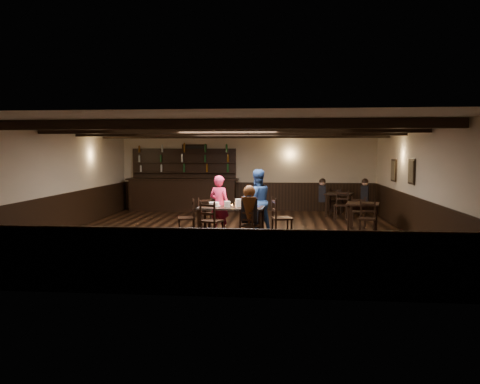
# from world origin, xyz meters

# --- Properties ---
(ground) EXTENTS (10.00, 10.00, 0.00)m
(ground) POSITION_xyz_m (0.00, 0.00, 0.00)
(ground) COLOR black
(ground) RESTS_ON ground
(room_shell) EXTENTS (9.02, 10.02, 2.71)m
(room_shell) POSITION_xyz_m (0.01, 0.04, 1.75)
(room_shell) COLOR #BDB29D
(room_shell) RESTS_ON ground
(dining_table) EXTENTS (1.64, 0.89, 0.75)m
(dining_table) POSITION_xyz_m (-0.00, -0.30, 0.67)
(dining_table) COLOR black
(dining_table) RESTS_ON ground
(chair_near_left) EXTENTS (0.58, 0.57, 0.95)m
(chair_near_left) POSITION_xyz_m (-0.44, -0.90, 0.56)
(chair_near_left) COLOR black
(chair_near_left) RESTS_ON ground
(chair_near_right) EXTENTS (0.48, 0.47, 0.79)m
(chair_near_right) POSITION_xyz_m (0.46, -1.01, 0.46)
(chair_near_right) COLOR black
(chair_near_right) RESTS_ON ground
(chair_end_left) EXTENTS (0.51, 0.52, 0.93)m
(chair_end_left) POSITION_xyz_m (-1.03, -0.33, 0.54)
(chair_end_left) COLOR black
(chair_end_left) RESTS_ON ground
(chair_end_right) EXTENTS (0.54, 0.55, 1.00)m
(chair_end_right) POSITION_xyz_m (1.15, -0.40, 0.58)
(chair_end_right) COLOR black
(chair_end_right) RESTS_ON ground
(chair_far_pushed) EXTENTS (0.52, 0.51, 0.85)m
(chair_far_pushed) POSITION_xyz_m (-0.83, 0.84, 0.50)
(chair_far_pushed) COLOR black
(chair_far_pushed) RESTS_ON ground
(woman_pink) EXTENTS (0.64, 0.54, 1.50)m
(woman_pink) POSITION_xyz_m (-0.35, 0.14, 0.75)
(woman_pink) COLOR #E33664
(woman_pink) RESTS_ON ground
(man_blue) EXTENTS (0.99, 0.90, 1.64)m
(man_blue) POSITION_xyz_m (0.59, 0.39, 0.82)
(man_blue) COLOR navy
(man_blue) RESTS_ON ground
(seated_person) EXTENTS (0.37, 0.55, 0.90)m
(seated_person) POSITION_xyz_m (0.49, -0.97, 0.87)
(seated_person) COLOR black
(seated_person) RESTS_ON ground
(cake) EXTENTS (0.32, 0.32, 0.10)m
(cake) POSITION_xyz_m (-0.44, -0.20, 0.80)
(cake) COLOR white
(cake) RESTS_ON dining_table
(plate_stack_a) EXTENTS (0.15, 0.15, 0.15)m
(plate_stack_a) POSITION_xyz_m (-0.09, -0.35, 0.83)
(plate_stack_a) COLOR white
(plate_stack_a) RESTS_ON dining_table
(plate_stack_b) EXTENTS (0.16, 0.16, 0.19)m
(plate_stack_b) POSITION_xyz_m (0.17, -0.24, 0.85)
(plate_stack_b) COLOR white
(plate_stack_b) RESTS_ON dining_table
(tea_light) EXTENTS (0.04, 0.04, 0.06)m
(tea_light) POSITION_xyz_m (0.00, -0.18, 0.78)
(tea_light) COLOR #A5A8AD
(tea_light) RESTS_ON dining_table
(salt_shaker) EXTENTS (0.04, 0.04, 0.09)m
(salt_shaker) POSITION_xyz_m (0.32, -0.36, 0.80)
(salt_shaker) COLOR silver
(salt_shaker) RESTS_ON dining_table
(pepper_shaker) EXTENTS (0.04, 0.04, 0.10)m
(pepper_shaker) POSITION_xyz_m (0.44, -0.39, 0.80)
(pepper_shaker) COLOR #A5A8AD
(pepper_shaker) RESTS_ON dining_table
(drink_glass) EXTENTS (0.07, 0.07, 0.12)m
(drink_glass) POSITION_xyz_m (0.25, -0.22, 0.81)
(drink_glass) COLOR silver
(drink_glass) RESTS_ON dining_table
(menu_red) EXTENTS (0.32, 0.22, 0.00)m
(menu_red) POSITION_xyz_m (0.46, -0.44, 0.75)
(menu_red) COLOR maroon
(menu_red) RESTS_ON dining_table
(menu_blue) EXTENTS (0.33, 0.27, 0.00)m
(menu_blue) POSITION_xyz_m (0.55, -0.18, 0.75)
(menu_blue) COLOR #0D1543
(menu_blue) RESTS_ON dining_table
(bar_counter) EXTENTS (3.93, 0.70, 2.20)m
(bar_counter) POSITION_xyz_m (-2.27, 4.72, 0.73)
(bar_counter) COLOR black
(bar_counter) RESTS_ON ground
(back_table_a) EXTENTS (0.97, 0.97, 0.75)m
(back_table_a) POSITION_xyz_m (3.35, 0.85, 0.65)
(back_table_a) COLOR black
(back_table_a) RESTS_ON ground
(back_table_b) EXTENTS (1.04, 1.04, 0.75)m
(back_table_b) POSITION_xyz_m (3.07, 3.72, 0.65)
(back_table_b) COLOR black
(back_table_b) RESTS_ON ground
(bg_patron_left) EXTENTS (0.26, 0.39, 0.76)m
(bg_patron_left) POSITION_xyz_m (2.53, 3.75, 0.85)
(bg_patron_left) COLOR black
(bg_patron_left) RESTS_ON ground
(bg_patron_right) EXTENTS (0.31, 0.41, 0.76)m
(bg_patron_right) POSITION_xyz_m (3.90, 3.78, 0.85)
(bg_patron_right) COLOR black
(bg_patron_right) RESTS_ON ground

